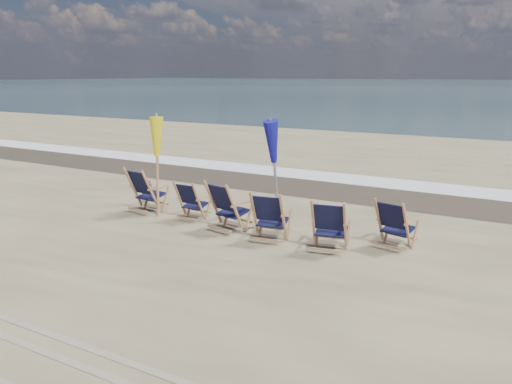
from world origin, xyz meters
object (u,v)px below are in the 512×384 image
beach_chair_0 (151,192)px  beach_chair_1 (198,202)px  beach_chair_2 (234,209)px  beach_chair_3 (283,219)px  beach_chair_4 (345,228)px  beach_chair_5 (406,227)px  umbrella_blue (276,145)px  umbrella_yellow (156,142)px

beach_chair_0 → beach_chair_1: bearing=-170.0°
beach_chair_2 → beach_chair_0: bearing=5.1°
beach_chair_3 → beach_chair_4: 1.17m
beach_chair_1 → beach_chair_5: (4.22, 0.26, 0.03)m
umbrella_blue → beach_chair_3: bearing=-55.9°
beach_chair_1 → beach_chair_3: beach_chair_3 is taller
beach_chair_0 → beach_chair_5: size_ratio=1.12×
beach_chair_1 → umbrella_yellow: (-1.07, 0.01, 1.19)m
umbrella_yellow → umbrella_blue: umbrella_blue is taller
beach_chair_1 → beach_chair_4: beach_chair_4 is taller
beach_chair_1 → umbrella_yellow: umbrella_yellow is taller
beach_chair_0 → beach_chair_3: beach_chair_0 is taller
beach_chair_1 → beach_chair_5: beach_chair_5 is taller
umbrella_yellow → beach_chair_1: bearing=-0.8°
beach_chair_3 → umbrella_yellow: size_ratio=0.46×
beach_chair_0 → umbrella_yellow: umbrella_yellow is taller
beach_chair_0 → beach_chair_4: 4.56m
beach_chair_4 → umbrella_blue: umbrella_blue is taller
beach_chair_0 → beach_chair_3: size_ratio=1.06×
beach_chair_3 → beach_chair_5: bearing=-171.2°
beach_chair_0 → beach_chair_4: beach_chair_0 is taller
beach_chair_3 → beach_chair_1: bearing=-18.7°
beach_chair_0 → beach_chair_1: (1.23, 0.05, -0.09)m
beach_chair_2 → beach_chair_5: beach_chair_2 is taller
beach_chair_4 → beach_chair_5: beach_chair_4 is taller
beach_chair_0 → beach_chair_2: beach_chair_0 is taller
beach_chair_1 → beach_chair_2: (1.10, -0.35, 0.08)m
beach_chair_1 → umbrella_yellow: 1.60m
beach_chair_0 → beach_chair_1: 1.24m
beach_chair_2 → umbrella_yellow: size_ratio=0.49×
beach_chair_5 → umbrella_blue: size_ratio=0.43×
beach_chair_3 → beach_chair_5: size_ratio=1.06×
beach_chair_2 → beach_chair_4: (2.22, -0.00, -0.03)m
beach_chair_3 → umbrella_yellow: (-3.23, 0.40, 1.13)m
beach_chair_0 → beach_chair_5: 5.46m
umbrella_yellow → beach_chair_0: bearing=-157.5°
beach_chair_0 → umbrella_blue: (2.76, 0.59, 1.16)m
beach_chair_3 → umbrella_blue: umbrella_blue is taller
beach_chair_5 → beach_chair_2: bearing=24.0°
beach_chair_1 → beach_chair_4: size_ratio=0.90×
umbrella_blue → beach_chair_4: bearing=-26.5°
beach_chair_3 → beach_chair_4: (1.17, 0.03, -0.01)m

